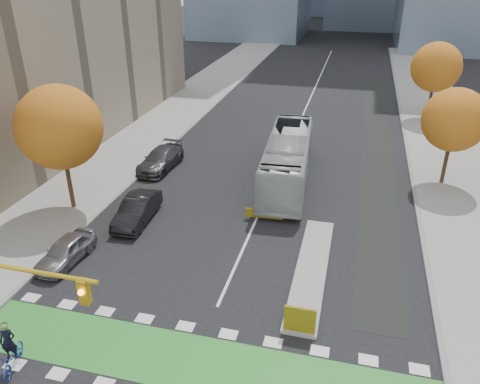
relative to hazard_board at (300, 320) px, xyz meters
The scene contains 17 objects.
sidewalk_west 23.59m from the hazard_board, 137.92° to the left, with size 7.00×120.00×0.15m, color gray.
sidewalk_east 18.45m from the hazard_board, 58.98° to the left, with size 7.00×120.00×0.15m, color gray.
curb_west 21.12m from the hazard_board, 131.54° to the left, with size 0.30×120.00×0.16m, color gray.
curb_east 16.92m from the hazard_board, 69.21° to the left, with size 0.30×120.00×0.16m, color gray.
bike_crossing 4.89m from the hazard_board, 145.98° to the right, with size 20.00×3.00×0.01m, color #2C862C.
centre_line 36.03m from the hazard_board, 96.38° to the left, with size 0.15×70.00×0.01m, color silver.
bike_lane_paint 26.05m from the hazard_board, 82.27° to the left, with size 2.50×50.00×0.01m, color black.
median_island 4.85m from the hazard_board, 90.00° to the left, with size 1.60×10.00×0.16m, color gray.
hazard_board is the anchor object (origin of this frame).
tree_west 18.44m from the hazard_board, 154.01° to the left, with size 5.20×5.20×8.22m.
tree_east_near 19.93m from the hazard_board, 65.80° to the left, with size 4.40×4.40×7.08m.
tree_east_far 35.13m from the hazard_board, 75.88° to the left, with size 4.80×4.80×7.65m.
cyclist 11.85m from the hazard_board, 156.64° to the right, with size 1.25×2.06×2.25m.
bus 15.81m from the hazard_board, 101.23° to the left, with size 2.96×12.63×3.52m, color #B0B7B8.
parked_car_a 13.21m from the hazard_board, 169.78° to the left, with size 1.62×4.03×1.37m, color gray.
parked_car_b 13.37m from the hazard_board, 146.70° to the left, with size 1.65×4.72×1.56m, color black.
parked_car_c 20.13m from the hazard_board, 130.24° to the left, with size 2.16×5.32×1.54m, color #48474C.
Camera 1 is at (5.35, -11.56, 14.87)m, focal length 35.00 mm.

